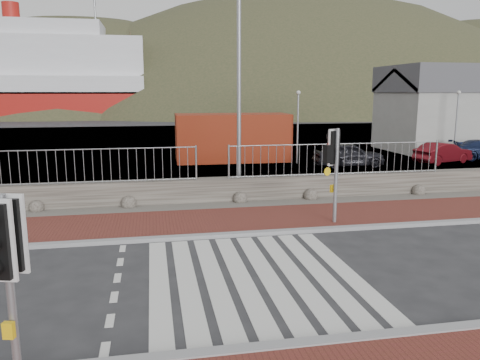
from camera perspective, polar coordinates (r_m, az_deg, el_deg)
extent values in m
plane|color=#28282B|center=(10.63, 1.80, -11.72)|extent=(220.00, 220.00, 0.00)
cube|color=maroon|center=(14.81, -1.98, -5.03)|extent=(40.00, 3.00, 0.08)
cube|color=gray|center=(8.01, 6.72, -19.41)|extent=(40.00, 0.25, 0.12)
cube|color=gray|center=(13.39, -0.99, -6.70)|extent=(40.00, 0.25, 0.12)
cube|color=silver|center=(10.41, -9.84, -12.35)|extent=(0.42, 5.60, 0.01)
cube|color=silver|center=(10.43, -6.46, -12.21)|extent=(0.42, 5.60, 0.01)
cube|color=silver|center=(10.49, -3.12, -12.03)|extent=(0.42, 5.60, 0.01)
cube|color=silver|center=(10.57, 0.17, -11.81)|extent=(0.42, 5.60, 0.01)
cube|color=silver|center=(10.69, 3.40, -11.57)|extent=(0.42, 5.60, 0.01)
cube|color=silver|center=(10.85, 6.53, -11.29)|extent=(0.42, 5.60, 0.01)
cube|color=silver|center=(11.03, 9.57, -10.99)|extent=(0.42, 5.60, 0.01)
cube|color=silver|center=(11.24, 12.49, -10.67)|extent=(0.42, 5.60, 0.01)
cube|color=#59544C|center=(16.72, -3.02, -3.23)|extent=(40.00, 1.50, 0.06)
cube|color=#433E37|center=(17.40, -3.39, -1.26)|extent=(40.00, 0.60, 0.90)
cylinder|color=gray|center=(17.06, -19.62, 3.51)|extent=(8.40, 0.04, 0.04)
cylinder|color=gray|center=(17.00, -5.37, 2.03)|extent=(0.07, 0.07, 1.20)
cylinder|color=gray|center=(18.23, 11.79, 4.33)|extent=(8.40, 0.04, 0.04)
cylinder|color=gray|center=(17.16, -1.38, 2.15)|extent=(0.07, 0.07, 1.20)
cylinder|color=gray|center=(20.27, 22.78, 2.64)|extent=(0.07, 0.07, 1.20)
cube|color=#4C4C4F|center=(37.77, -7.41, 4.47)|extent=(120.00, 40.00, 0.50)
cube|color=#3F4C54|center=(72.63, -9.07, 7.40)|extent=(220.00, 50.00, 0.05)
cube|color=silver|center=(79.25, -22.88, 13.49)|extent=(30.00, 12.00, 6.00)
cube|color=silver|center=(79.60, -23.10, 16.36)|extent=(18.00, 10.00, 2.50)
cylinder|color=maroon|center=(80.81, -26.14, 17.82)|extent=(2.40, 2.40, 3.00)
cylinder|color=gray|center=(78.95, -17.30, 19.70)|extent=(0.30, 0.30, 6.00)
cube|color=#9E9E99|center=(36.94, 26.34, 6.43)|extent=(12.00, 6.00, 4.00)
cube|color=#4C4C51|center=(36.89, 26.72, 10.92)|extent=(12.20, 6.20, 1.80)
ellipsoid|color=#303620|center=(101.23, -17.71, -3.54)|extent=(106.40, 68.40, 76.00)
ellipsoid|color=#303620|center=(106.96, 7.28, -5.68)|extent=(140.00, 90.00, 100.00)
ellipsoid|color=#303620|center=(126.63, 27.12, -1.42)|extent=(112.00, 72.00, 80.00)
cylinder|color=gray|center=(6.89, -26.10, -13.06)|extent=(0.11, 0.11, 2.81)
cube|color=#E9B60D|center=(7.04, -25.86, -15.69)|extent=(0.16, 0.11, 0.22)
cube|color=black|center=(6.61, -26.71, -6.24)|extent=(0.45, 0.34, 1.05)
sphere|color=#0CE53F|center=(6.70, -26.49, -8.71)|extent=(0.15, 0.15, 0.15)
cylinder|color=gray|center=(14.55, 11.62, 0.33)|extent=(0.12, 0.12, 2.98)
cube|color=#E9B60D|center=(14.62, 11.56, -1.10)|extent=(0.17, 0.14, 0.23)
cube|color=black|center=(14.42, 11.75, 3.86)|extent=(0.49, 0.40, 1.12)
sphere|color=#0CE53F|center=(14.46, 11.70, 2.61)|extent=(0.16, 0.16, 0.16)
cube|color=black|center=(14.17, 10.68, 3.14)|extent=(0.28, 0.25, 0.53)
cylinder|color=gray|center=(18.00, -0.13, 12.36)|extent=(0.16, 0.16, 9.15)
cube|color=maroon|center=(27.84, -0.94, 5.21)|extent=(6.69, 2.89, 2.77)
imported|color=black|center=(26.36, 13.09, 3.04)|extent=(3.90, 1.64, 1.32)
imported|color=#570C13|center=(29.31, 23.49, 3.05)|extent=(3.82, 2.29, 1.19)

